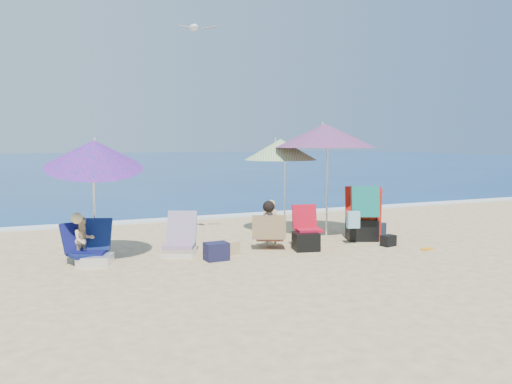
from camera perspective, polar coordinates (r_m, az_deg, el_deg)
name	(u,v)px	position (r m, az deg, el deg)	size (l,w,h in m)	color
ground	(293,257)	(9.36, 4.13, -7.21)	(120.00, 120.00, 0.00)	#D8BC84
sea	(84,163)	(53.31, -18.66, 3.11)	(120.00, 80.00, 0.12)	navy
foam	(207,217)	(14.00, -5.48, -2.81)	(120.00, 0.50, 0.04)	white
umbrella_turquoise	(325,136)	(11.25, 7.70, 6.24)	(2.58, 2.58, 2.50)	silver
umbrella_striped	(281,150)	(11.53, 2.76, 4.75)	(2.15, 2.15, 2.17)	silver
umbrella_blue	(94,154)	(9.18, -17.60, 4.06)	(1.77, 1.84, 2.28)	white
furled_umbrella	(380,211)	(10.92, 13.60, -2.11)	(0.19, 0.21, 1.16)	#B9170D
chair_navy	(95,252)	(9.24, -17.54, -6.39)	(0.73, 0.89, 0.74)	#0C0E46
chair_rainbow	(180,244)	(9.54, -8.48, -5.73)	(0.79, 0.87, 0.78)	#E45250
camp_chair_left	(306,237)	(9.94, 5.59, -4.96)	(0.70, 0.67, 0.85)	red
camp_chair_right	(362,220)	(11.04, 11.71, -3.09)	(1.07, 0.97, 1.17)	#B3220C
person_center	(270,225)	(9.99, 1.57, -3.68)	(0.79, 0.78, 0.95)	tan
person_left	(82,240)	(9.27, -18.78, -5.08)	(0.69, 0.71, 0.89)	tan
bag_navy_a	(216,251)	(9.07, -4.44, -6.61)	(0.42, 0.31, 0.31)	#191937
bag_tan	(231,248)	(9.52, -2.80, -6.23)	(0.34, 0.30, 0.24)	tan
bag_navy_b	(376,230)	(11.53, 13.22, -4.13)	(0.49, 0.45, 0.30)	#162031
bag_black_b	(388,241)	(10.58, 14.53, -5.26)	(0.32, 0.26, 0.22)	black
orange_item	(427,249)	(10.43, 18.48, -6.05)	(0.26, 0.16, 0.03)	orange
seagull	(194,28)	(10.50, -6.90, 17.73)	(0.76, 0.37, 0.13)	white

